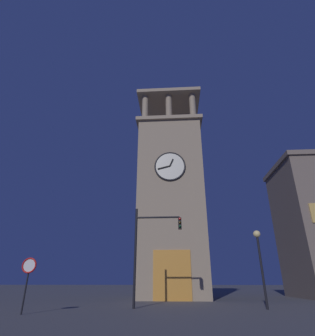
{
  "coord_description": "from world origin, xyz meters",
  "views": [
    {
      "loc": [
        -2.48,
        25.3,
        1.51
      ],
      "look_at": [
        -0.69,
        -2.31,
        13.34
      ],
      "focal_mm": 28.33,
      "sensor_mm": 36.0,
      "label": 1
    }
  ],
  "objects": [
    {
      "name": "clocktower",
      "position": [
        -2.16,
        -2.28,
        9.31
      ],
      "size": [
        7.1,
        7.94,
        23.41
      ],
      "color": "gray",
      "rests_on": "ground_plane"
    },
    {
      "name": "traffic_signal_near",
      "position": [
        -0.85,
        7.72,
        3.89
      ],
      "size": [
        3.09,
        0.41,
        6.05
      ],
      "color": "black",
      "rests_on": "ground_plane"
    },
    {
      "name": "no_horn_sign",
      "position": [
        5.13,
        11.11,
        2.06
      ],
      "size": [
        0.78,
        0.14,
        2.65
      ],
      "color": "black",
      "rests_on": "ground_plane"
    },
    {
      "name": "street_lamp",
      "position": [
        -7.69,
        7.78,
        3.19
      ],
      "size": [
        0.44,
        0.44,
        4.49
      ],
      "color": "black",
      "rests_on": "ground_plane"
    },
    {
      "name": "ground_plane",
      "position": [
        0.0,
        0.0,
        0.0
      ],
      "size": [
        200.0,
        200.0,
        0.0
      ],
      "primitive_type": "plane",
      "color": "#4C4C51"
    }
  ]
}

